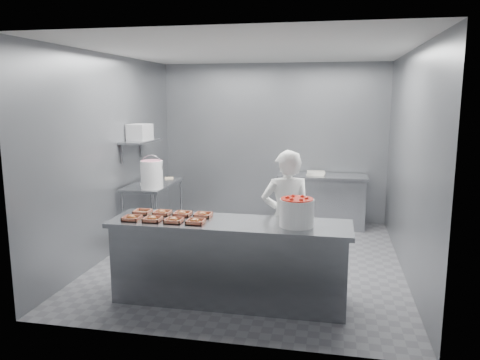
{
  "coord_description": "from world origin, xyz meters",
  "views": [
    {
      "loc": [
        1.07,
        -6.09,
        2.23
      ],
      "look_at": [
        -0.12,
        -0.2,
        1.15
      ],
      "focal_mm": 35.0,
      "sensor_mm": 36.0,
      "label": 1
    }
  ],
  "objects_px": {
    "tray_5": "(162,213)",
    "prep_table": "(154,203)",
    "tray_1": "(153,219)",
    "service_counter": "(230,261)",
    "tray_2": "(174,220)",
    "glaze_bucket": "(152,174)",
    "back_counter": "(322,200)",
    "tray_7": "(203,215)",
    "appliance": "(140,132)",
    "tray_4": "(143,212)",
    "strawberry_tub": "(297,211)",
    "tray_6": "(182,214)",
    "worker": "(286,218)",
    "tray_0": "(132,218)",
    "tray_3": "(195,221)"
  },
  "relations": [
    {
      "from": "tray_5",
      "to": "prep_table",
      "type": "bearing_deg",
      "value": 114.77
    },
    {
      "from": "tray_1",
      "to": "service_counter",
      "type": "bearing_deg",
      "value": 10.03
    },
    {
      "from": "tray_2",
      "to": "glaze_bucket",
      "type": "relative_size",
      "value": 0.38
    },
    {
      "from": "back_counter",
      "to": "tray_7",
      "type": "height_order",
      "value": "tray_7"
    },
    {
      "from": "appliance",
      "to": "tray_7",
      "type": "bearing_deg",
      "value": -42.14
    },
    {
      "from": "back_counter",
      "to": "tray_2",
      "type": "xyz_separation_m",
      "value": [
        -1.48,
        -3.39,
        0.47
      ]
    },
    {
      "from": "tray_4",
      "to": "glaze_bucket",
      "type": "distance_m",
      "value": 1.51
    },
    {
      "from": "back_counter",
      "to": "tray_1",
      "type": "relative_size",
      "value": 8.01
    },
    {
      "from": "service_counter",
      "to": "strawberry_tub",
      "type": "relative_size",
      "value": 7.32
    },
    {
      "from": "prep_table",
      "to": "tray_4",
      "type": "relative_size",
      "value": 6.4
    },
    {
      "from": "back_counter",
      "to": "tray_6",
      "type": "bearing_deg",
      "value": -115.44
    },
    {
      "from": "strawberry_tub",
      "to": "tray_6",
      "type": "bearing_deg",
      "value": 172.08
    },
    {
      "from": "tray_1",
      "to": "prep_table",
      "type": "bearing_deg",
      "value": 111.69
    },
    {
      "from": "strawberry_tub",
      "to": "service_counter",
      "type": "bearing_deg",
      "value": 177.17
    },
    {
      "from": "worker",
      "to": "tray_7",
      "type": "bearing_deg",
      "value": 9.71
    },
    {
      "from": "tray_2",
      "to": "tray_6",
      "type": "xyz_separation_m",
      "value": [
        0.0,
        0.29,
        0.0
      ]
    },
    {
      "from": "tray_7",
      "to": "glaze_bucket",
      "type": "height_order",
      "value": "glaze_bucket"
    },
    {
      "from": "worker",
      "to": "glaze_bucket",
      "type": "height_order",
      "value": "worker"
    },
    {
      "from": "tray_0",
      "to": "appliance",
      "type": "bearing_deg",
      "value": 110.31
    },
    {
      "from": "service_counter",
      "to": "tray_3",
      "type": "distance_m",
      "value": 0.6
    },
    {
      "from": "tray_0",
      "to": "worker",
      "type": "height_order",
      "value": "worker"
    },
    {
      "from": "tray_4",
      "to": "appliance",
      "type": "distance_m",
      "value": 2.08
    },
    {
      "from": "prep_table",
      "to": "tray_4",
      "type": "bearing_deg",
      "value": -71.73
    },
    {
      "from": "tray_7",
      "to": "worker",
      "type": "bearing_deg",
      "value": 27.22
    },
    {
      "from": "tray_0",
      "to": "strawberry_tub",
      "type": "bearing_deg",
      "value": 3.51
    },
    {
      "from": "tray_3",
      "to": "appliance",
      "type": "bearing_deg",
      "value": 125.73
    },
    {
      "from": "tray_5",
      "to": "tray_7",
      "type": "distance_m",
      "value": 0.48
    },
    {
      "from": "service_counter",
      "to": "tray_7",
      "type": "bearing_deg",
      "value": 156.77
    },
    {
      "from": "tray_7",
      "to": "strawberry_tub",
      "type": "relative_size",
      "value": 0.53
    },
    {
      "from": "tray_6",
      "to": "tray_2",
      "type": "bearing_deg",
      "value": -90.0
    },
    {
      "from": "tray_4",
      "to": "worker",
      "type": "height_order",
      "value": "worker"
    },
    {
      "from": "tray_2",
      "to": "tray_4",
      "type": "bearing_deg",
      "value": 148.77
    },
    {
      "from": "tray_6",
      "to": "worker",
      "type": "xyz_separation_m",
      "value": [
        1.13,
        0.46,
        -0.11
      ]
    },
    {
      "from": "service_counter",
      "to": "strawberry_tub",
      "type": "bearing_deg",
      "value": -2.83
    },
    {
      "from": "prep_table",
      "to": "tray_6",
      "type": "height_order",
      "value": "tray_6"
    },
    {
      "from": "tray_3",
      "to": "strawberry_tub",
      "type": "relative_size",
      "value": 0.53
    },
    {
      "from": "tray_4",
      "to": "appliance",
      "type": "height_order",
      "value": "appliance"
    },
    {
      "from": "tray_4",
      "to": "tray_7",
      "type": "height_order",
      "value": "tray_7"
    },
    {
      "from": "tray_2",
      "to": "glaze_bucket",
      "type": "height_order",
      "value": "glaze_bucket"
    },
    {
      "from": "service_counter",
      "to": "worker",
      "type": "distance_m",
      "value": 0.89
    },
    {
      "from": "tray_0",
      "to": "worker",
      "type": "bearing_deg",
      "value": 24.88
    },
    {
      "from": "back_counter",
      "to": "tray_5",
      "type": "height_order",
      "value": "tray_5"
    },
    {
      "from": "back_counter",
      "to": "appliance",
      "type": "distance_m",
      "value": 3.27
    },
    {
      "from": "glaze_bucket",
      "to": "service_counter",
      "type": "bearing_deg",
      "value": -46.16
    },
    {
      "from": "appliance",
      "to": "strawberry_tub",
      "type": "bearing_deg",
      "value": -29.62
    },
    {
      "from": "tray_4",
      "to": "glaze_bucket",
      "type": "bearing_deg",
      "value": 107.71
    },
    {
      "from": "tray_0",
      "to": "back_counter",
      "type": "bearing_deg",
      "value": 60.04
    },
    {
      "from": "prep_table",
      "to": "back_counter",
      "type": "xyz_separation_m",
      "value": [
        2.55,
        1.3,
        -0.14
      ]
    },
    {
      "from": "tray_4",
      "to": "strawberry_tub",
      "type": "height_order",
      "value": "strawberry_tub"
    },
    {
      "from": "service_counter",
      "to": "glaze_bucket",
      "type": "height_order",
      "value": "glaze_bucket"
    }
  ]
}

